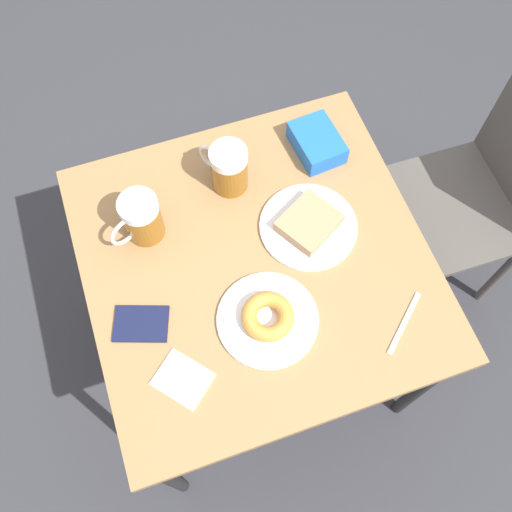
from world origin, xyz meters
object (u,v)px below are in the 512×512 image
beer_mug_left (228,168)px  chair (492,185)px  plate_with_cake (309,225)px  passport_near_edge (141,324)px  fork (404,323)px  plate_with_donut (268,318)px  beer_mug_center (141,218)px  napkin_folded (183,379)px  blue_pouch (317,143)px

beer_mug_left → chair: bearing=78.1°
plate_with_cake → beer_mug_left: 0.25m
passport_near_edge → chair: bearing=97.6°
fork → passport_near_edge: size_ratio=0.92×
plate_with_donut → beer_mug_left: bearing=175.2°
beer_mug_center → passport_near_edge: size_ratio=0.92×
plate_with_donut → passport_near_edge: size_ratio=1.60×
beer_mug_center → plate_with_cake: bearing=72.6°
chair → napkin_folded: (0.30, -1.01, 0.16)m
plate_with_donut → beer_mug_center: beer_mug_center is taller
blue_pouch → chair: bearing=69.8°
napkin_folded → passport_near_edge: (-0.16, -0.06, 0.00)m
chair → fork: (0.34, -0.49, 0.16)m
fork → beer_mug_center: bearing=-130.3°
napkin_folded → blue_pouch: bearing=133.4°
chair → blue_pouch: bearing=-108.9°
plate_with_donut → fork: (0.11, 0.30, -0.01)m
passport_near_edge → plate_with_donut: bearing=72.7°
chair → beer_mug_center: size_ratio=6.60×
chair → napkin_folded: 1.07m
beer_mug_left → beer_mug_center: bearing=-74.2°
plate_with_cake → chair: bearing=93.0°
chair → plate_with_donut: (0.23, -0.79, 0.18)m
plate_with_cake → blue_pouch: 0.24m
beer_mug_left → beer_mug_center: 0.25m
beer_mug_left → blue_pouch: beer_mug_left is taller
beer_mug_left → passport_near_edge: 0.44m
chair → napkin_folded: chair is taller
napkin_folded → passport_near_edge: passport_near_edge is taller
passport_near_edge → plate_with_cake: bearing=103.5°
chair → plate_with_donut: bearing=-72.4°
beer_mug_center → passport_near_edge: bearing=-17.0°
beer_mug_center → fork: bearing=49.7°
chair → blue_pouch: chair is taller
plate_with_cake → beer_mug_left: (-0.19, -0.15, 0.05)m
beer_mug_center → fork: (0.43, 0.51, -0.07)m
beer_mug_center → napkin_folded: size_ratio=0.91×
plate_with_cake → plate_with_donut: bearing=-42.1°
passport_near_edge → blue_pouch: 0.65m
beer_mug_center → passport_near_edge: (0.23, -0.07, -0.07)m
fork → beer_mug_left: bearing=-152.0°
plate_with_donut → beer_mug_center: (-0.32, -0.21, 0.05)m
beer_mug_left → plate_with_donut: bearing=-4.8°
beer_mug_center → napkin_folded: beer_mug_center is taller
plate_with_donut → beer_mug_center: 0.39m
plate_with_donut → blue_pouch: size_ratio=1.50×
chair → plate_with_cake: bearing=-85.7°
chair → beer_mug_left: 0.80m
plate_with_cake → passport_near_edge: plate_with_cake is taller
plate_with_cake → beer_mug_center: size_ratio=1.80×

